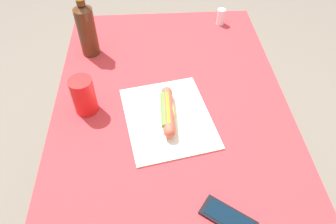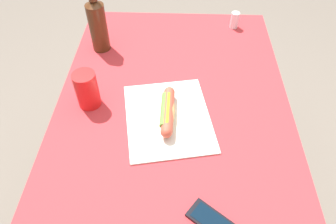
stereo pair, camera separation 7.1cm
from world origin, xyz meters
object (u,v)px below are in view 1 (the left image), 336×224
(hot_dog, at_px, (168,111))
(cell_phone, at_px, (228,218))
(salt_shaker, at_px, (221,17))
(soda_bottle, at_px, (87,29))
(drinking_cup, at_px, (84,96))

(hot_dog, distance_m, cell_phone, 0.38)
(cell_phone, bearing_deg, salt_shaker, -8.72)
(soda_bottle, bearing_deg, cell_phone, -149.99)
(cell_phone, height_order, salt_shaker, salt_shaker)
(cell_phone, relative_size, drinking_cup, 1.15)
(cell_phone, distance_m, drinking_cup, 0.58)
(hot_dog, height_order, cell_phone, hot_dog)
(drinking_cup, bearing_deg, soda_bottle, 3.05)
(soda_bottle, xyz_separation_m, salt_shaker, (0.18, -0.56, -0.08))
(hot_dog, relative_size, soda_bottle, 0.86)
(drinking_cup, relative_size, salt_shaker, 1.86)
(cell_phone, relative_size, soda_bottle, 0.62)
(soda_bottle, bearing_deg, salt_shaker, -72.47)
(cell_phone, xyz_separation_m, salt_shaker, (0.91, -0.14, 0.03))
(hot_dog, relative_size, cell_phone, 1.40)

